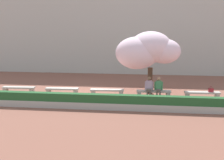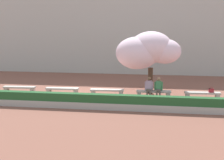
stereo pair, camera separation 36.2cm
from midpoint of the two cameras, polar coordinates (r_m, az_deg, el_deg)
ground_plane at (r=19.71m, az=-4.54°, el=-2.83°), size 100.00×100.00×0.00m
building_facade at (r=29.79m, az=0.08°, el=9.98°), size 32.97×4.00×8.61m
stone_bench_near_west at (r=21.03m, az=-16.09°, el=-1.51°), size 2.11×0.53×0.45m
stone_bench_center at (r=20.02m, az=-8.57°, el=-1.80°), size 2.11×0.53×0.45m
stone_bench_near_east at (r=19.38m, az=-0.39°, el=-2.09°), size 2.11×0.53×0.45m
stone_bench_east_end at (r=19.15m, az=8.15°, el=-2.34°), size 2.11×0.53×0.45m
stone_bench_far_east at (r=19.36m, az=16.71°, el=-2.54°), size 2.11×0.53×0.45m
person_seated_left at (r=19.02m, az=7.32°, el=-1.21°), size 0.51×0.68×1.29m
person_seated_right at (r=19.02m, az=9.05°, el=-1.26°), size 0.51×0.68×1.29m
handbag at (r=19.40m, az=18.20°, el=-1.79°), size 0.30×0.15×0.34m
cherry_tree_main at (r=19.95m, az=7.15°, el=5.39°), size 4.11×2.71×3.99m
planter_hedge_foreground at (r=16.85m, az=-6.81°, el=-3.78°), size 19.19×0.50×0.80m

